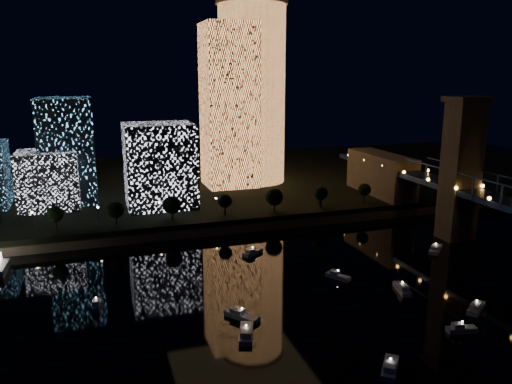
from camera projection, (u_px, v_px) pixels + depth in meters
ground at (367, 333)px, 113.01m from camera, size 520.00×520.00×0.00m
far_bank at (209, 182)px, 260.37m from camera, size 420.00×160.00×5.00m
seawall at (255, 226)px, 188.49m from camera, size 420.00×6.00×3.00m
tower_cylindrical at (252, 94)px, 241.61m from camera, size 34.00×34.00×85.97m
tower_rectangular at (229, 106)px, 233.48m from camera, size 23.62×23.62×75.16m
midrise_blocks at (80, 163)px, 202.56m from camera, size 90.74×46.60×43.03m
motorboats at (330, 308)px, 123.32m from camera, size 113.58×83.40×2.78m
esplanade_trees at (166, 206)px, 182.18m from camera, size 165.52×6.98×8.99m
street_lamps at (159, 206)px, 187.52m from camera, size 132.70×0.70×5.65m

